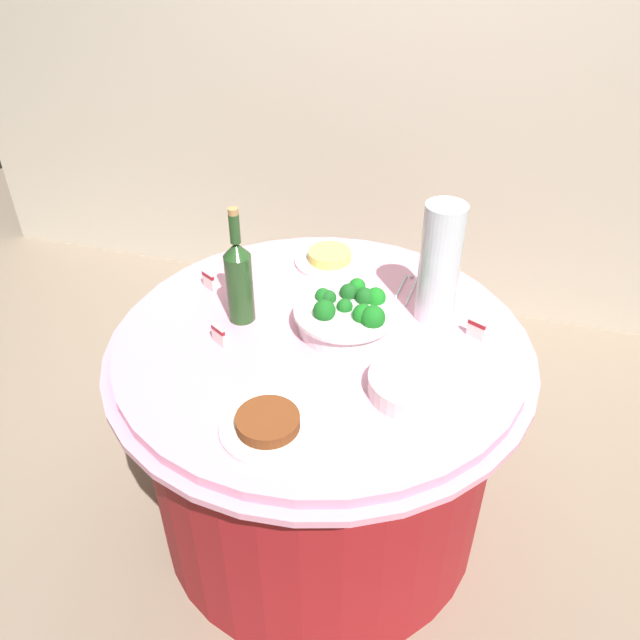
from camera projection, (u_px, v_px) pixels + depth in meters
ground_plane at (320, 509)px, 2.16m from camera, size 6.00×6.00×0.00m
back_wall at (422, 11)px, 2.48m from camera, size 4.40×0.10×2.60m
buffet_table at (320, 431)px, 1.94m from camera, size 1.16×1.16×0.74m
broccoli_bowl at (348, 315)px, 1.73m from camera, size 0.28×0.28×0.11m
plate_stack at (412, 384)px, 1.53m from camera, size 0.21×0.21×0.05m
wine_bottle at (239, 279)px, 1.71m from camera, size 0.07×0.07×0.34m
decorative_fruit_vase at (439, 266)px, 1.70m from camera, size 0.11×0.11×0.34m
serving_tongs at (406, 289)px, 1.90m from camera, size 0.05×0.17×0.01m
food_plate_stir_fry at (268, 425)px, 1.43m from camera, size 0.22×0.22×0.04m
food_plate_noodles at (330, 258)px, 2.02m from camera, size 0.22×0.22×0.04m
label_placard_front at (208, 280)px, 1.89m from camera, size 0.05×0.03×0.05m
label_placard_mid at (476, 328)px, 1.70m from camera, size 0.05×0.03×0.05m
label_placard_rear at (218, 334)px, 1.68m from camera, size 0.05×0.03×0.05m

